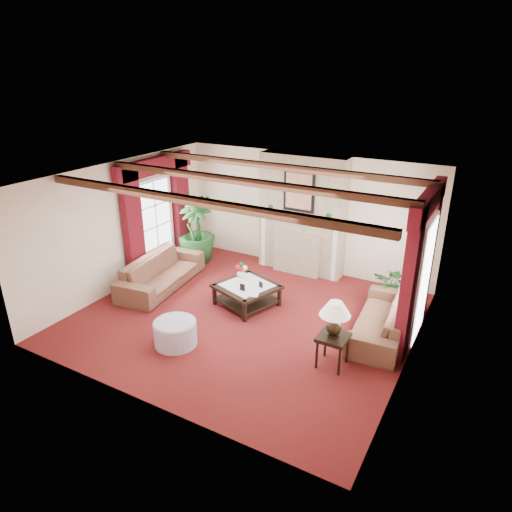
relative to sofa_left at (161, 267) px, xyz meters
The scene contains 23 objects.
floor 2.33m from the sofa_left, ahead, with size 6.00×6.00×0.00m, color #3E0B0E.
ceiling 3.21m from the sofa_left, ahead, with size 6.00×6.00×0.00m, color white.
back_wall 3.47m from the sofa_left, 47.49° to the left, with size 6.00×0.02×2.70m, color beige.
left_wall 1.20m from the sofa_left, 159.32° to the right, with size 0.02×5.50×2.70m, color beige.
right_wall 5.35m from the sofa_left, ahead, with size 0.02×5.50×2.70m, color beige.
ceiling_beams 3.17m from the sofa_left, ahead, with size 6.00×3.00×0.12m, color #3B2012, non-canonical shape.
fireplace 3.92m from the sofa_left, 45.08° to the left, with size 2.00×0.52×2.70m, color tan, non-canonical shape.
french_door_left 1.96m from the sofa_left, 134.17° to the left, with size 0.10×1.10×2.16m, color white, non-canonical shape.
french_door_right 5.55m from the sofa_left, ahead, with size 0.10×1.10×2.16m, color white, non-canonical shape.
curtains_left 2.30m from the sofa_left, 129.33° to the left, with size 0.20×2.40×2.55m, color #440910, non-canonical shape.
curtains_right 5.59m from the sofa_left, ahead, with size 0.20×2.40×2.55m, color #440910, non-canonical shape.
sofa_left is the anchor object (origin of this frame).
sofa_right 4.69m from the sofa_left, ahead, with size 0.79×2.18×0.84m, color #3C101A.
potted_palm 1.52m from the sofa_left, 95.65° to the left, with size 0.93×1.62×0.89m, color black.
small_plant 4.86m from the sofa_left, 19.16° to the left, with size 0.86×0.93×0.66m, color black.
coffee_table 2.06m from the sofa_left, ahead, with size 1.06×1.06×0.43m, color black, non-canonical shape.
side_table 4.34m from the sofa_left, 12.00° to the right, with size 0.47×0.47×0.55m, color black, non-canonical shape.
ottoman 2.36m from the sofa_left, 44.31° to the right, with size 0.73×0.73×0.43m, color #A198AD.
table_lamp 4.35m from the sofa_left, 12.00° to the right, with size 0.48×0.48×0.61m, color black, non-canonical shape.
flower_vase 1.80m from the sofa_left, 14.47° to the left, with size 0.20×0.21×0.18m, color silver.
book 2.24m from the sofa_left, ahead, with size 0.22×0.08×0.30m, color black.
photo_frame_a 2.09m from the sofa_left, ahead, with size 0.11×0.02×0.14m, color black, non-canonical shape.
photo_frame_b 2.35m from the sofa_left, ahead, with size 0.10×0.02×0.13m, color black, non-canonical shape.
Camera 1 is at (3.90, -6.53, 4.44)m, focal length 32.00 mm.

